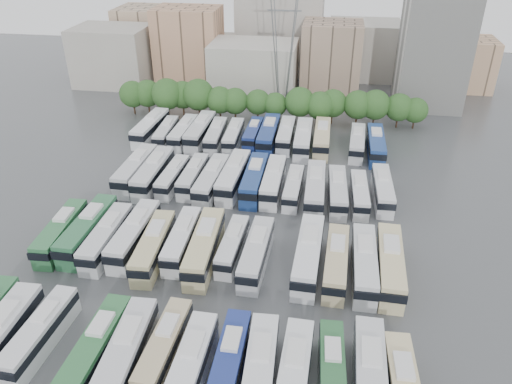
% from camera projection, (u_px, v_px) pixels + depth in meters
% --- Properties ---
extents(ground, '(220.00, 220.00, 0.00)m').
position_uv_depth(ground, '(228.00, 233.00, 69.61)').
color(ground, '#424447').
rests_on(ground, ground).
extents(tree_line, '(64.72, 7.81, 8.44)m').
position_uv_depth(tree_line, '(261.00, 100.00, 103.60)').
color(tree_line, black).
rests_on(tree_line, ground).
extents(city_buildings, '(102.00, 35.00, 20.00)m').
position_uv_depth(city_buildings, '(256.00, 48.00, 128.18)').
color(city_buildings, '#9E998E').
rests_on(city_buildings, ground).
extents(apartment_tower, '(14.00, 14.00, 26.00)m').
position_uv_depth(apartment_tower, '(434.00, 47.00, 108.18)').
color(apartment_tower, silver).
rests_on(apartment_tower, ground).
extents(electricity_pylon, '(9.00, 6.91, 33.83)m').
position_uv_depth(electricity_pylon, '(284.00, 23.00, 102.81)').
color(electricity_pylon, slate).
rests_on(electricity_pylon, ground).
extents(bus_r0_s2, '(3.09, 11.75, 3.65)m').
position_uv_depth(bus_r0_s2, '(40.00, 333.00, 50.91)').
color(bus_r0_s2, silver).
rests_on(bus_r0_s2, ground).
extents(bus_r0_s4, '(2.96, 12.44, 3.89)m').
position_uv_depth(bus_r0_s4, '(97.00, 348.00, 49.08)').
color(bus_r0_s4, '#2E6C3B').
rests_on(bus_r0_s4, ground).
extents(bus_r0_s5, '(3.41, 13.35, 4.16)m').
position_uv_depth(bus_r0_s5, '(125.00, 356.00, 47.99)').
color(bus_r0_s5, silver).
rests_on(bus_r0_s5, ground).
extents(bus_r0_s6, '(2.91, 11.47, 3.57)m').
position_uv_depth(bus_r0_s6, '(164.00, 347.00, 49.39)').
color(bus_r0_s6, tan).
rests_on(bus_r0_s6, ground).
extents(bus_r0_s7, '(2.90, 12.46, 3.90)m').
position_uv_depth(bus_r0_s7, '(190.00, 370.00, 46.77)').
color(bus_r0_s7, white).
rests_on(bus_r0_s7, ground).
extents(bus_r0_s8, '(2.60, 11.65, 3.65)m').
position_uv_depth(bus_r0_s8, '(229.00, 363.00, 47.66)').
color(bus_r0_s8, navy).
rests_on(bus_r0_s8, ground).
extents(bus_r0_s9, '(3.34, 12.82, 3.99)m').
position_uv_depth(bus_r0_s9, '(260.00, 374.00, 46.31)').
color(bus_r0_s9, silver).
rests_on(bus_r0_s9, ground).
extents(bus_r0_s10, '(3.12, 12.68, 3.96)m').
position_uv_depth(bus_r0_s10, '(293.00, 379.00, 45.80)').
color(bus_r0_s10, silver).
rests_on(bus_r0_s10, ground).
extents(bus_r0_s11, '(2.93, 11.09, 3.45)m').
position_uv_depth(bus_r0_s11, '(332.00, 372.00, 46.81)').
color(bus_r0_s11, '#2A6336').
rests_on(bus_r0_s11, ground).
extents(bus_r0_s12, '(2.98, 13.14, 4.12)m').
position_uv_depth(bus_r0_s12, '(370.00, 380.00, 45.66)').
color(bus_r0_s12, silver).
rests_on(bus_r0_s12, ground).
extents(bus_r1_s0, '(3.33, 12.50, 3.88)m').
position_uv_depth(bus_r1_s0, '(61.00, 232.00, 66.52)').
color(bus_r1_s0, '#307040').
rests_on(bus_r1_s0, ground).
extents(bus_r1_s1, '(3.16, 13.47, 4.21)m').
position_uv_depth(bus_r1_s1, '(88.00, 229.00, 66.71)').
color(bus_r1_s1, '#2D6941').
rests_on(bus_r1_s1, ground).
extents(bus_r1_s2, '(2.78, 12.62, 3.96)m').
position_uv_depth(bus_r1_s2, '(107.00, 237.00, 65.40)').
color(bus_r1_s2, silver).
rests_on(bus_r1_s2, ground).
extents(bus_r1_s3, '(3.14, 13.15, 4.11)m').
position_uv_depth(bus_r1_s3, '(134.00, 234.00, 65.80)').
color(bus_r1_s3, silver).
rests_on(bus_r1_s3, ground).
extents(bus_r1_s4, '(3.41, 12.80, 3.98)m').
position_uv_depth(bus_r1_s4, '(154.00, 246.00, 63.63)').
color(bus_r1_s4, '#C6BB88').
rests_on(bus_r1_s4, ground).
extents(bus_r1_s5, '(2.88, 12.05, 3.76)m').
position_uv_depth(bus_r1_s5, '(182.00, 240.00, 65.07)').
color(bus_r1_s5, silver).
rests_on(bus_r1_s5, ground).
extents(bus_r1_s6, '(3.49, 13.75, 4.28)m').
position_uv_depth(bus_r1_s6, '(205.00, 247.00, 63.31)').
color(bus_r1_s6, '#CCC08C').
rests_on(bus_r1_s6, ground).
extents(bus_r1_s7, '(2.74, 10.87, 3.39)m').
position_uv_depth(bus_r1_s7, '(232.00, 245.00, 64.27)').
color(bus_r1_s7, silver).
rests_on(bus_r1_s7, ground).
extents(bus_r1_s8, '(3.10, 12.55, 3.91)m').
position_uv_depth(bus_r1_s8, '(256.00, 253.00, 62.49)').
color(bus_r1_s8, silver).
rests_on(bus_r1_s8, ground).
extents(bus_r1_s10, '(3.41, 13.76, 4.29)m').
position_uv_depth(bus_r1_s10, '(308.00, 255.00, 61.85)').
color(bus_r1_s10, white).
rests_on(bus_r1_s10, ground).
extents(bus_r1_s11, '(3.12, 12.49, 3.89)m').
position_uv_depth(bus_r1_s11, '(336.00, 262.00, 60.93)').
color(bus_r1_s11, '#C7B688').
rests_on(bus_r1_s11, ground).
extents(bus_r1_s12, '(2.84, 12.95, 4.06)m').
position_uv_depth(bus_r1_s12, '(364.00, 264.00, 60.49)').
color(bus_r1_s12, silver).
rests_on(bus_r1_s12, ground).
extents(bus_r1_s13, '(3.30, 13.47, 4.20)m').
position_uv_depth(bus_r1_s13, '(390.00, 265.00, 60.20)').
color(bus_r1_s13, beige).
rests_on(bus_r1_s13, ground).
extents(bus_r2_s1, '(3.22, 13.54, 4.23)m').
position_uv_depth(bus_r2_s1, '(136.00, 169.00, 81.86)').
color(bus_r2_s1, silver).
rests_on(bus_r2_s1, ground).
extents(bus_r2_s2, '(3.09, 13.63, 4.27)m').
position_uv_depth(bus_r2_s2, '(153.00, 173.00, 80.85)').
color(bus_r2_s2, silver).
rests_on(bus_r2_s2, ground).
extents(bus_r2_s3, '(2.83, 11.20, 3.49)m').
position_uv_depth(bus_r2_s3, '(173.00, 177.00, 80.43)').
color(bus_r2_s3, silver).
rests_on(bus_r2_s3, ground).
extents(bus_r2_s4, '(2.74, 11.54, 3.61)m').
position_uv_depth(bus_r2_s4, '(193.00, 176.00, 80.55)').
color(bus_r2_s4, silver).
rests_on(bus_r2_s4, ground).
extents(bus_r2_s5, '(3.43, 13.07, 4.07)m').
position_uv_depth(bus_r2_s5, '(212.00, 180.00, 78.92)').
color(bus_r2_s5, silver).
rests_on(bus_r2_s5, ground).
extents(bus_r2_s6, '(3.50, 13.66, 4.25)m').
position_uv_depth(bus_r2_s6, '(233.00, 176.00, 79.84)').
color(bus_r2_s6, silver).
rests_on(bus_r2_s6, ground).
extents(bus_r2_s7, '(2.95, 13.28, 4.16)m').
position_uv_depth(bus_r2_s7, '(254.00, 179.00, 79.01)').
color(bus_r2_s7, navy).
rests_on(bus_r2_s7, ground).
extents(bus_r2_s8, '(2.84, 12.85, 4.03)m').
position_uv_depth(bus_r2_s8, '(273.00, 181.00, 78.66)').
color(bus_r2_s8, white).
rests_on(bus_r2_s8, ground).
extents(bus_r2_s9, '(2.63, 10.92, 3.41)m').
position_uv_depth(bus_r2_s9, '(293.00, 187.00, 77.43)').
color(bus_r2_s9, silver).
rests_on(bus_r2_s9, ground).
extents(bus_r2_s10, '(3.11, 13.36, 4.18)m').
position_uv_depth(bus_r2_s10, '(315.00, 188.00, 76.43)').
color(bus_r2_s10, silver).
rests_on(bus_r2_s10, ground).
extents(bus_r2_s11, '(3.19, 12.26, 3.81)m').
position_uv_depth(bus_r2_s11, '(338.00, 191.00, 75.98)').
color(bus_r2_s11, silver).
rests_on(bus_r2_s11, ground).
extents(bus_r2_s12, '(2.81, 11.12, 3.47)m').
position_uv_depth(bus_r2_s12, '(359.00, 194.00, 75.65)').
color(bus_r2_s12, silver).
rests_on(bus_r2_s12, ground).
extents(bus_r2_s13, '(2.95, 12.13, 3.79)m').
position_uv_depth(bus_r2_s13, '(383.00, 189.00, 76.56)').
color(bus_r2_s13, silver).
rests_on(bus_r2_s13, ground).
extents(bus_r3_s0, '(3.61, 13.61, 4.23)m').
position_uv_depth(bus_r3_s0, '(151.00, 127.00, 97.27)').
color(bus_r3_s0, white).
rests_on(bus_r3_s0, ground).
extents(bus_r3_s1, '(2.86, 11.18, 3.48)m').
position_uv_depth(bus_r3_s1, '(166.00, 132.00, 96.09)').
color(bus_r3_s1, silver).
rests_on(bus_r3_s1, ground).
extents(bus_r3_s2, '(2.89, 12.17, 3.80)m').
position_uv_depth(bus_r3_s2, '(183.00, 132.00, 95.70)').
color(bus_r3_s2, silver).
rests_on(bus_r3_s2, ground).
extents(bus_r3_s3, '(3.23, 13.62, 4.26)m').
position_uv_depth(bus_r3_s3, '(200.00, 131.00, 95.70)').
color(bus_r3_s3, silver).
rests_on(bus_r3_s3, ground).
extents(bus_r3_s4, '(3.08, 12.03, 3.74)m').
position_uv_depth(bus_r3_s4, '(216.00, 135.00, 94.55)').
color(bus_r3_s4, silver).
rests_on(bus_r3_s4, ground).
extents(bus_r3_s5, '(2.83, 11.66, 3.64)m').
position_uv_depth(bus_r3_s5, '(234.00, 136.00, 94.51)').
color(bus_r3_s5, silver).
rests_on(bus_r3_s5, ground).
extents(bus_r3_s6, '(2.60, 11.22, 3.51)m').
position_uv_depth(bus_r3_s6, '(253.00, 134.00, 95.52)').
color(bus_r3_s6, navy).
rests_on(bus_r3_s6, ground).
extents(bus_r3_s7, '(2.99, 13.67, 4.29)m').
position_uv_depth(bus_r3_s7, '(269.00, 134.00, 94.23)').
color(bus_r3_s7, navy).
rests_on(bus_r3_s7, ground).
extents(bus_r3_s8, '(2.73, 12.31, 3.86)m').
position_uv_depth(bus_r3_s8, '(286.00, 135.00, 94.67)').
color(bus_r3_s8, silver).
rests_on(bus_r3_s8, ground).
extents(bus_r3_s9, '(3.09, 13.48, 4.22)m').
position_uv_depth(bus_r3_s9, '(303.00, 139.00, 92.61)').
color(bus_r3_s9, silver).
rests_on(bus_r3_s9, ground).
extents(bus_r3_s10, '(2.94, 13.31, 4.17)m').
position_uv_depth(bus_r3_s10, '(322.00, 138.00, 92.99)').
color(bus_r3_s10, beige).
rests_on(bus_r3_s10, ground).
extents(bus_r3_s12, '(3.24, 12.19, 3.79)m').
position_uv_depth(bus_r3_s12, '(357.00, 142.00, 91.65)').
color(bus_r3_s12, silver).
rests_on(bus_r3_s12, ground).
extents(bus_r3_s13, '(2.88, 13.03, 4.08)m').
position_uv_depth(bus_r3_s13, '(376.00, 145.00, 90.50)').
color(bus_r3_s13, navy).
rests_on(bus_r3_s13, ground).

